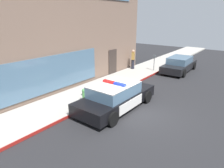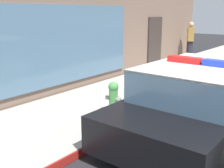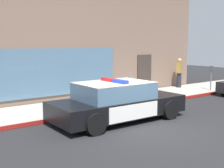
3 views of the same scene
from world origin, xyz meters
name	(u,v)px [view 2 (image 2 of 3)]	position (x,y,z in m)	size (l,w,h in m)	color
sidewalk	(108,102)	(0.00, 3.91, 0.07)	(48.00, 2.69, 0.15)	#B2ADA3
curb_red_paint	(154,113)	(0.00, 2.55, 0.08)	(28.80, 0.04, 0.14)	maroon
police_cruiser	(202,99)	(-0.18, 1.39, 0.68)	(4.86, 2.19, 1.49)	black
fire_hydrant	(113,99)	(-0.78, 3.12, 0.50)	(0.34, 0.39, 0.73)	#4C994C
pedestrian_on_sidewalk	(190,41)	(7.02, 4.75, 1.01)	(0.48, 0.42, 1.71)	#23232D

